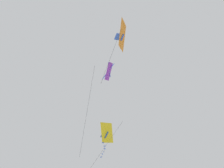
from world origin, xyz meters
The scene contains 3 objects.
kite_delta_low_drifter centered at (0.39, 4.89, 27.73)m, with size 4.28×3.83×8.02m.
kite_diamond_far_centre centered at (-2.93, -1.74, 27.70)m, with size 1.98×1.99×7.84m.
kite_delta_near_right centered at (-3.51, -4.64, 28.31)m, with size 1.96×2.11×5.19m.
Camera 1 is at (-12.37, -19.63, 7.62)m, focal length 64.46 mm.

